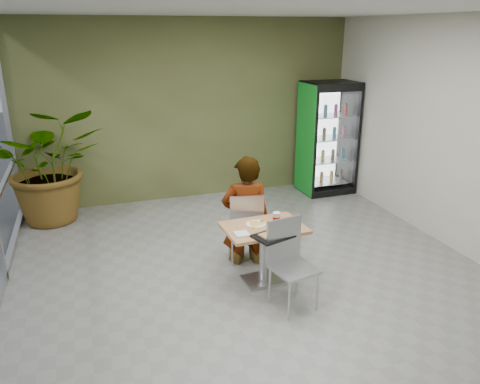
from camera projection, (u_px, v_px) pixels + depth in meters
name	position (u px, v px, depth m)	size (l,w,h in m)	color
ground	(260.00, 286.00, 5.76)	(7.00, 7.00, 0.00)	gray
room_envelope	(262.00, 160.00, 5.23)	(6.00, 7.00, 3.20)	silver
dining_table	(264.00, 243.00, 5.68)	(0.98, 0.71, 0.75)	tan
chair_far	(246.00, 223.00, 6.15)	(0.52, 0.52, 0.99)	#A8AAAD
chair_near	(289.00, 256.00, 5.22)	(0.52, 0.53, 1.01)	#A8AAAD
seated_woman	(246.00, 221.00, 6.20)	(0.65, 0.42, 1.77)	black
pizza_plate	(256.00, 223.00, 5.66)	(0.35, 0.28, 0.03)	white
soda_cup	(276.00, 219.00, 5.62)	(0.09, 0.09, 0.16)	white
napkin_stack	(242.00, 234.00, 5.38)	(0.16, 0.16, 0.02)	white
cafeteria_tray	(273.00, 236.00, 5.32)	(0.43, 0.31, 0.02)	black
beverage_fridge	(328.00, 138.00, 8.81)	(0.97, 0.75, 2.09)	black
potted_plant	(50.00, 165.00, 7.47)	(1.69, 1.46, 1.88)	#346829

